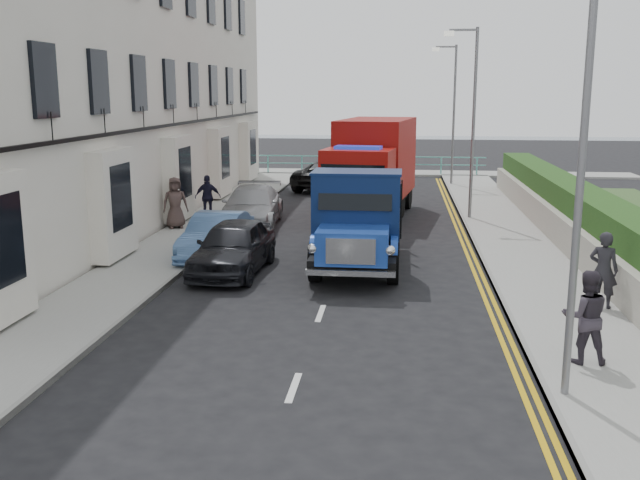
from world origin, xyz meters
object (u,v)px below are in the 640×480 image
(pedestrian_east_near, at_px, (603,270))
(lamp_far, at_px, (452,107))
(parked_car_front, at_px, (233,247))
(lamp_near, at_px, (574,145))
(lamp_mid, at_px, (471,112))
(bedford_lorry, at_px, (357,227))
(red_lorry, at_px, (373,166))

(pedestrian_east_near, bearing_deg, lamp_far, -60.01)
(lamp_far, height_order, parked_car_front, lamp_far)
(lamp_near, bearing_deg, parked_car_front, 133.22)
(lamp_near, distance_m, pedestrian_east_near, 5.98)
(lamp_mid, xyz_separation_m, lamp_far, (0.00, 10.00, 0.00))
(lamp_far, bearing_deg, bedford_lorry, -101.12)
(bedford_lorry, bearing_deg, red_lorry, 89.82)
(lamp_mid, xyz_separation_m, parked_car_front, (-6.89, -8.67, -3.29))
(lamp_near, relative_size, red_lorry, 0.95)
(red_lorry, bearing_deg, lamp_near, -69.66)
(lamp_far, height_order, pedestrian_east_near, lamp_far)
(pedestrian_east_near, bearing_deg, lamp_mid, -55.46)
(red_lorry, bearing_deg, parked_car_front, -102.30)
(lamp_near, relative_size, bedford_lorry, 1.21)
(lamp_far, distance_m, bedford_lorry, 18.93)
(parked_car_front, bearing_deg, red_lorry, 72.14)
(lamp_far, xyz_separation_m, red_lorry, (-3.55, -9.69, -2.02))
(bedford_lorry, height_order, pedestrian_east_near, bedford_lorry)
(red_lorry, bearing_deg, lamp_far, 77.97)
(lamp_mid, height_order, pedestrian_east_near, lamp_mid)
(parked_car_front, height_order, pedestrian_east_near, pedestrian_east_near)
(lamp_far, distance_m, red_lorry, 10.51)
(red_lorry, bearing_deg, pedestrian_east_near, -56.55)
(lamp_near, height_order, parked_car_front, lamp_near)
(bedford_lorry, bearing_deg, lamp_near, -64.35)
(parked_car_front, distance_m, pedestrian_east_near, 9.17)
(lamp_far, height_order, bedford_lorry, lamp_far)
(red_lorry, distance_m, parked_car_front, 9.67)
(lamp_far, relative_size, red_lorry, 0.95)
(lamp_far, bearing_deg, red_lorry, -110.11)
(red_lorry, height_order, parked_car_front, red_lorry)
(bedford_lorry, distance_m, parked_car_front, 3.33)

